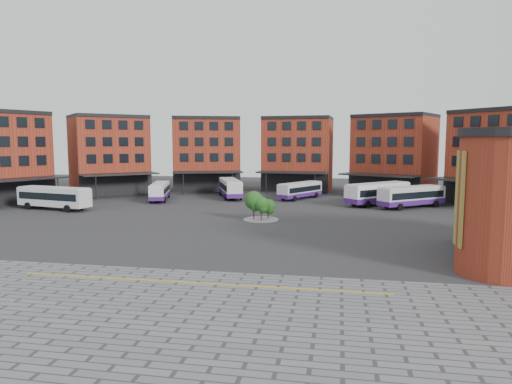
% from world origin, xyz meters
% --- Properties ---
extents(ground, '(160.00, 160.00, 0.00)m').
position_xyz_m(ground, '(0.00, 0.00, 0.00)').
color(ground, '#28282B').
rests_on(ground, ground).
extents(paving_zone, '(50.00, 22.00, 0.02)m').
position_xyz_m(paving_zone, '(2.00, -22.00, 0.01)').
color(paving_zone, slate).
rests_on(paving_zone, ground).
extents(yellow_line, '(26.00, 0.15, 0.02)m').
position_xyz_m(yellow_line, '(2.00, -14.00, 0.03)').
color(yellow_line, gold).
rests_on(yellow_line, paving_zone).
extents(main_building, '(94.14, 42.48, 14.60)m').
position_xyz_m(main_building, '(-4.77, 38.25, 7.23)').
color(main_building, maroon).
rests_on(main_building, ground).
extents(tree_island, '(4.40, 4.40, 3.66)m').
position_xyz_m(tree_island, '(1.89, 11.58, 1.95)').
color(tree_island, gray).
rests_on(tree_island, ground).
extents(bus_a, '(11.75, 4.90, 3.24)m').
position_xyz_m(bus_a, '(-28.56, 15.25, 1.92)').
color(bus_a, silver).
rests_on(bus_a, ground).
extents(bus_b, '(4.99, 10.44, 2.87)m').
position_xyz_m(bus_b, '(-17.81, 28.05, 1.55)').
color(bus_b, silver).
rests_on(bus_b, ground).
extents(bus_c, '(6.62, 11.55, 3.21)m').
position_xyz_m(bus_c, '(-7.09, 33.46, 1.74)').
color(bus_c, silver).
rests_on(bus_c, ground).
extents(bus_d, '(7.07, 9.82, 2.82)m').
position_xyz_m(bus_d, '(5.00, 33.86, 1.53)').
color(bus_d, silver).
rests_on(bus_d, ground).
extents(bus_e, '(10.44, 10.46, 3.39)m').
position_xyz_m(bus_e, '(17.40, 28.75, 1.83)').
color(bus_e, white).
rests_on(bus_e, ground).
extents(bus_f, '(10.44, 8.99, 3.17)m').
position_xyz_m(bus_f, '(22.04, 26.39, 1.72)').
color(bus_f, silver).
rests_on(bus_f, ground).
extents(blue_car, '(4.04, 2.63, 1.26)m').
position_xyz_m(blue_car, '(23.47, -8.02, 0.63)').
color(blue_car, '#0B0C94').
rests_on(blue_car, ground).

